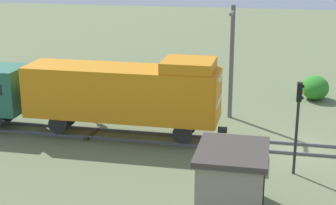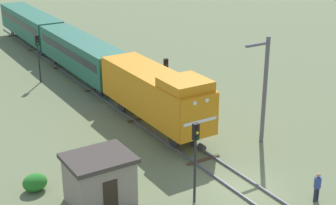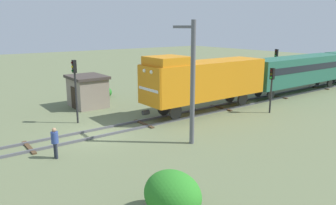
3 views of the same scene
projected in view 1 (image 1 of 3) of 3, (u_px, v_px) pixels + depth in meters
ground_plane at (297, 150)px, 28.10m from camera, size 141.81×141.81×0.00m
railway_track at (297, 149)px, 28.07m from camera, size 2.40×94.54×0.16m
locomotive at (125, 91)px, 29.25m from camera, size 2.90×11.60×4.60m
traffic_signal_near at (298, 112)px, 24.24m from camera, size 0.32×0.34×4.59m
traffic_signal_mid at (78, 77)px, 33.33m from camera, size 0.32×0.34×3.66m
catenary_mast at (231, 59)px, 32.45m from camera, size 1.94×0.28×7.26m
relay_hut at (232, 179)px, 21.25m from camera, size 3.50×2.90×2.74m
bush_mid at (315, 88)px, 37.38m from camera, size 2.40×1.96×1.75m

